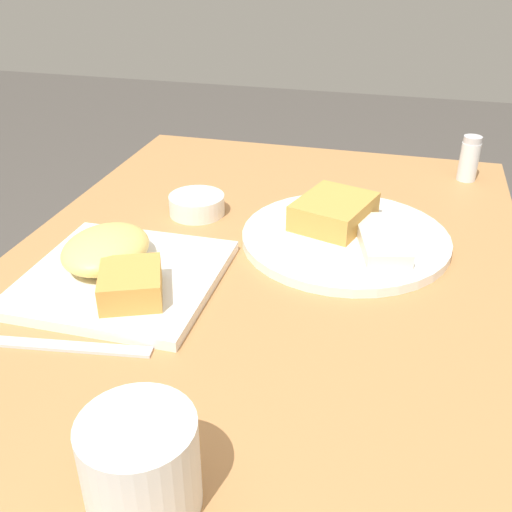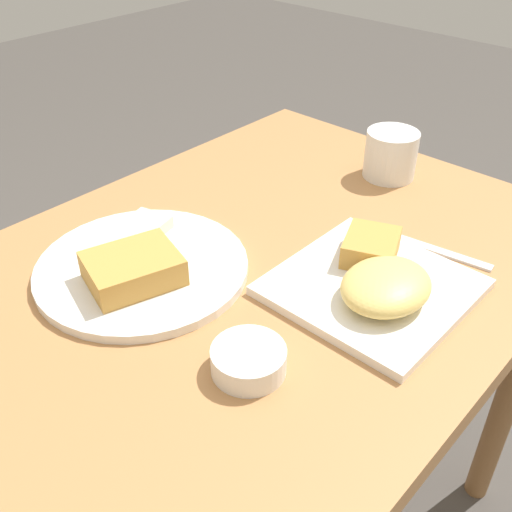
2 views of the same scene
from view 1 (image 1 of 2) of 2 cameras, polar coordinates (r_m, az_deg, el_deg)
The scene contains 7 objects.
dining_table at distance 0.88m, azimuth 0.19°, elevation -6.55°, with size 1.03×0.73×0.74m.
plate_square_near at distance 0.81m, azimuth -13.06°, elevation -1.01°, with size 0.25×0.25×0.06m.
plate_oval_far at distance 0.90m, azimuth 8.51°, elevation 2.32°, with size 0.31×0.31×0.05m.
sauce_ramekin at distance 0.98m, azimuth -5.66°, elevation 4.95°, with size 0.09×0.09×0.03m.
salt_shaker at distance 1.17m, azimuth 19.61°, elevation 8.50°, with size 0.03×0.03×0.08m.
butter_knife at distance 0.71m, azimuth -17.86°, elevation -8.17°, with size 0.04×0.20×0.00m.
coffee_mug at distance 0.51m, azimuth -10.92°, elevation -18.92°, with size 0.09×0.09×0.09m.
Camera 1 is at (0.69, 0.18, 1.16)m, focal length 42.00 mm.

